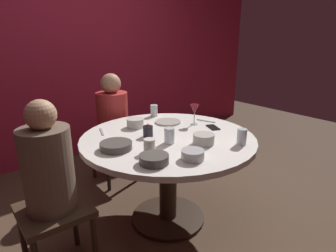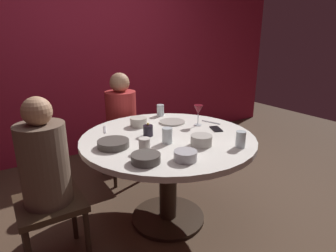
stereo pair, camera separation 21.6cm
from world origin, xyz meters
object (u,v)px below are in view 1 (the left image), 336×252
seated_diner_left (49,173)px  wine_glass (194,110)px  cell_phone (213,127)px  bowl_small_white (154,159)px  cup_near_candle (169,136)px  cup_by_right_diner (242,137)px  bowl_rice_portion (116,146)px  bowl_salad_center (135,123)px  bowl_serving_large (193,155)px  candle_holder (148,131)px  dinner_plate (168,122)px  cup_by_left_diner (154,110)px  bowl_sauce_side (204,139)px  dining_table (168,155)px  cup_center_front (149,146)px  seated_diner_back (113,116)px

seated_diner_left → wine_glass: (1.25, 0.09, 0.16)m
cell_phone → bowl_small_white: 0.82m
cup_near_candle → cup_by_right_diner: 0.51m
bowl_rice_portion → cup_near_candle: size_ratio=1.94×
bowl_salad_center → bowl_serving_large: bearing=-95.0°
seated_diner_left → bowl_serving_large: bearing=-30.0°
candle_holder → dinner_plate: size_ratio=0.47×
cup_by_left_diner → bowl_small_white: bearing=-125.7°
bowl_sauce_side → cup_by_left_diner: cup_by_left_diner is taller
bowl_serving_large → bowl_sauce_side: 0.28m
dining_table → cup_by_left_diner: cup_by_left_diner is taller
dinner_plate → bowl_sauce_side: size_ratio=1.48×
seated_diner_left → cup_center_front: bearing=-16.5°
wine_glass → dinner_plate: wine_glass is taller
cup_by_right_diner → cup_center_front: size_ratio=1.21×
dining_table → bowl_small_white: 0.52m
cup_by_right_diner → bowl_serving_large: bearing=176.5°
cup_by_right_diner → cup_center_front: 0.65m
bowl_sauce_side → dining_table: bearing=108.3°
bowl_rice_portion → dinner_plate: bearing=21.8°
cell_phone → seated_diner_back: bearing=135.6°
bowl_sauce_side → cup_near_candle: bearing=137.0°
seated_diner_back → bowl_sauce_side: seated_diner_back is taller
dining_table → candle_holder: (-0.12, 0.09, 0.20)m
cup_near_candle → cup_by_right_diner: cup_by_right_diner is taller
dining_table → seated_diner_back: bearing=90.0°
seated_diner_back → cell_phone: 1.05m
dining_table → seated_diner_back: seated_diner_back is taller
dining_table → bowl_serving_large: bearing=-108.6°
cell_phone → bowl_small_white: (-0.78, -0.25, 0.02)m
bowl_salad_center → cup_center_front: (-0.22, -0.52, 0.01)m
seated_diner_left → cup_by_right_diner: 1.27m
candle_holder → bowl_small_white: candle_holder is taller
seated_diner_back → dining_table: bearing=0.0°
cell_phone → bowl_serving_large: size_ratio=0.97×
bowl_sauce_side → cup_near_candle: size_ratio=1.35×
bowl_serving_large → bowl_salad_center: (0.07, 0.77, 0.01)m
dinner_plate → cell_phone: 0.40m
cell_phone → bowl_rice_portion: bowl_rice_portion is taller
cup_near_candle → cup_center_front: cup_near_candle is taller
seated_diner_back → bowl_sauce_side: bearing=4.6°
bowl_salad_center → bowl_sauce_side: 0.65m
bowl_serving_large → cup_center_front: (-0.15, 0.25, 0.02)m
seated_diner_left → cup_by_right_diner: seated_diner_left is taller
bowl_sauce_side → candle_holder: bearing=120.5°
cell_phone → bowl_small_white: bearing=-139.9°
dinner_plate → bowl_serving_large: bowl_serving_large is taller
cup_center_front → bowl_sauce_side: bearing=-15.8°
candle_holder → wine_glass: (0.48, 0.01, 0.09)m
seated_diner_back → bowl_sauce_side: 1.18m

